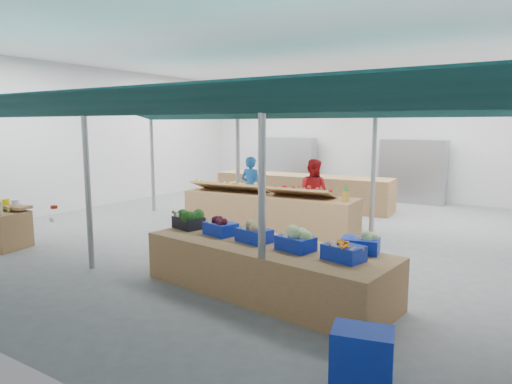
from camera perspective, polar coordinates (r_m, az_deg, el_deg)
floor at (r=10.84m, az=0.61°, el=-4.88°), size 13.00×13.00×0.00m
hall at (r=11.80m, az=4.36°, el=9.13°), size 13.00×13.00×13.00m
pole_grid at (r=8.70m, az=-1.27°, el=3.94°), size 10.00×4.60×3.00m
awnings at (r=8.68m, az=-1.29°, el=10.33°), size 9.50×7.08×0.30m
back_shelving_left at (r=17.06m, az=4.13°, el=3.36°), size 2.00×0.50×2.00m
back_shelving_right at (r=15.45m, az=18.99°, el=2.41°), size 2.00×0.50×2.00m
veg_counter at (r=6.86m, az=1.19°, el=-9.53°), size 3.96×1.71×0.75m
fruit_counter at (r=10.66m, az=1.57°, el=-2.65°), size 4.21×1.17×0.89m
far_counter at (r=13.98m, az=5.77°, el=0.13°), size 5.49×1.42×0.98m
crate_stack at (r=4.55m, az=13.08°, el=-20.17°), size 0.62×0.50×0.66m
vendor_left at (r=12.15m, az=-0.61°, el=0.56°), size 0.62×0.42×1.67m
vendor_right at (r=11.27m, az=7.08°, el=-0.11°), size 0.84×0.67×1.67m
crate_broccoli at (r=7.82m, az=-8.44°, el=-3.37°), size 0.57×0.46×0.35m
crate_beets at (r=7.30m, az=-4.45°, el=-4.34°), size 0.57×0.46×0.29m
crate_celeriac at (r=6.85m, az=-0.22°, el=-5.06°), size 0.57×0.46×0.31m
crate_cabbage at (r=6.42m, az=4.99°, el=-5.90°), size 0.57×0.46×0.35m
crate_carrots at (r=6.06m, az=10.89°, el=-7.35°), size 0.57×0.46×0.29m
sparrow at (r=7.84m, az=-10.01°, el=-2.71°), size 0.12×0.09×0.11m
pole_ribbon at (r=8.50m, az=-23.96°, el=-1.87°), size 0.12×0.12×0.28m
apple_heap_yellow at (r=10.98m, az=-3.22°, el=0.90°), size 1.95×0.86×0.27m
apple_heap_red at (r=10.10m, az=5.53°, el=0.22°), size 1.56×0.83×0.27m
pineapple at (r=9.72m, az=11.12°, el=-0.13°), size 0.14×0.14×0.39m
crate_extra at (r=6.46m, az=12.92°, el=-6.08°), size 0.55×0.45×0.32m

